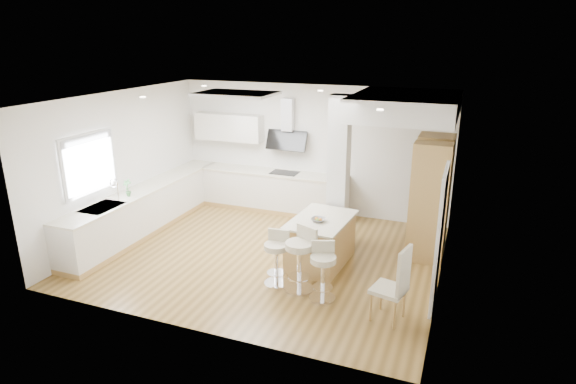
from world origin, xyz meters
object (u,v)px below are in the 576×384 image
at_px(peninsula, 321,241).
at_px(bar_stool_b, 300,256).
at_px(bar_stool_a, 277,255).
at_px(bar_stool_c, 323,268).
at_px(dining_chair, 396,282).

distance_m(peninsula, bar_stool_b, 0.99).
bearing_deg(bar_stool_a, bar_stool_c, -17.30).
bearing_deg(bar_stool_c, bar_stool_a, 147.93).
distance_m(peninsula, bar_stool_a, 1.04).
distance_m(bar_stool_b, bar_stool_c, 0.43).
xyz_separation_m(bar_stool_a, dining_chair, (1.91, -0.40, 0.10)).
distance_m(bar_stool_c, dining_chair, 1.13).
height_order(peninsula, bar_stool_b, bar_stool_b).
distance_m(peninsula, bar_stool_c, 1.18).
bearing_deg(bar_stool_b, peninsula, 112.59).
relative_size(peninsula, bar_stool_c, 1.60).
bearing_deg(bar_stool_b, bar_stool_c, 5.40).
xyz_separation_m(bar_stool_b, bar_stool_c, (0.40, -0.14, -0.07)).
bearing_deg(bar_stool_a, bar_stool_b, -10.82).
distance_m(bar_stool_a, dining_chair, 1.96).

